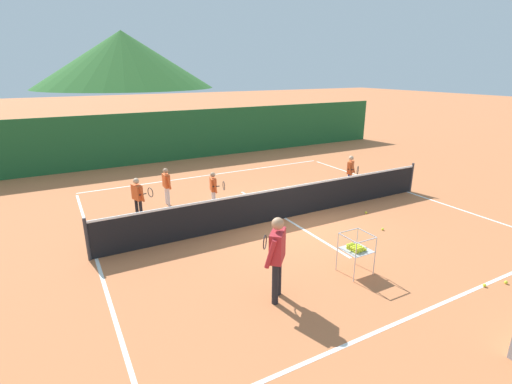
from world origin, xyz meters
TOP-DOWN VIEW (x-y plane):
  - ground_plane at (0.00, 0.00)m, footprint 120.00×120.00m
  - line_baseline_near at (0.00, -5.09)m, footprint 10.56×0.08m
  - line_baseline_far at (0.00, 5.57)m, footprint 10.56×0.08m
  - line_sideline_west at (-5.28, 0.00)m, footprint 0.08×10.66m
  - line_sideline_east at (5.28, 0.00)m, footprint 0.08×10.66m
  - line_service_center at (0.00, 0.00)m, footprint 0.08×5.75m
  - tennis_net at (0.00, 0.00)m, footprint 10.91×0.08m
  - instructor at (-2.41, -3.42)m, footprint 0.62×0.80m
  - student_0 at (-3.82, 1.96)m, footprint 0.54×0.54m
  - student_1 at (-2.73, 2.83)m, footprint 0.22×0.48m
  - student_2 at (-1.51, 1.80)m, footprint 0.41×0.64m
  - student_3 at (3.59, 1.19)m, footprint 0.51×0.65m
  - ball_cart at (-0.40, -3.41)m, footprint 0.58×0.58m
  - tennis_ball_1 at (1.89, -2.06)m, footprint 0.07×0.07m
  - tennis_ball_2 at (1.56, -5.13)m, footprint 0.07×0.07m
  - tennis_ball_3 at (2.06, -5.27)m, footprint 0.07×0.07m
  - tennis_ball_5 at (2.41, -0.89)m, footprint 0.07×0.07m
  - windscreen_fence at (0.00, 8.88)m, footprint 23.24×0.08m
  - hill_0 at (11.31, 84.63)m, footprint 39.52×39.52m

SIDE VIEW (x-z plane):
  - ground_plane at x=0.00m, z-range 0.00..0.00m
  - line_baseline_near at x=0.00m, z-range 0.00..0.01m
  - line_baseline_far at x=0.00m, z-range 0.00..0.01m
  - line_sideline_west at x=-5.28m, z-range 0.00..0.01m
  - line_sideline_east at x=5.28m, z-range 0.00..0.01m
  - line_service_center at x=0.00m, z-range 0.00..0.01m
  - tennis_ball_1 at x=1.89m, z-range 0.00..0.07m
  - tennis_ball_2 at x=1.56m, z-range 0.00..0.07m
  - tennis_ball_3 at x=2.06m, z-range 0.00..0.07m
  - tennis_ball_5 at x=2.41m, z-range 0.00..0.07m
  - tennis_net at x=0.00m, z-range -0.03..1.02m
  - ball_cart at x=-0.40m, z-range 0.15..1.05m
  - student_2 at x=-1.51m, z-range 0.12..1.31m
  - student_1 at x=-2.73m, z-range 0.12..1.36m
  - student_0 at x=-3.82m, z-range 0.13..1.41m
  - student_3 at x=3.59m, z-range 0.13..1.41m
  - instructor at x=-2.41m, z-range 0.17..1.86m
  - windscreen_fence at x=0.00m, z-range 0.00..2.37m
  - hill_0 at x=11.31m, z-range 0.00..12.32m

